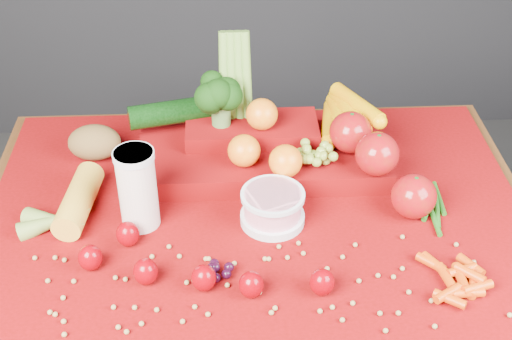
{
  "coord_description": "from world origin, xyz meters",
  "views": [
    {
      "loc": [
        -0.05,
        -1.07,
        1.65
      ],
      "look_at": [
        0.0,
        0.02,
        0.85
      ],
      "focal_mm": 50.0,
      "sensor_mm": 36.0,
      "label": 1
    }
  ],
  "objects_px": {
    "table": "(256,253)",
    "yogurt_bowl": "(273,207)",
    "milk_glass": "(137,186)",
    "produce_mound": "(280,143)"
  },
  "relations": [
    {
      "from": "table",
      "to": "yogurt_bowl",
      "type": "xyz_separation_m",
      "value": [
        0.03,
        -0.03,
        0.14
      ]
    },
    {
      "from": "produce_mound",
      "to": "yogurt_bowl",
      "type": "bearing_deg",
      "value": -98.41
    },
    {
      "from": "table",
      "to": "milk_glass",
      "type": "bearing_deg",
      "value": -174.92
    },
    {
      "from": "table",
      "to": "yogurt_bowl",
      "type": "height_order",
      "value": "yogurt_bowl"
    },
    {
      "from": "table",
      "to": "yogurt_bowl",
      "type": "bearing_deg",
      "value": -43.79
    },
    {
      "from": "milk_glass",
      "to": "produce_mound",
      "type": "bearing_deg",
      "value": 31.52
    },
    {
      "from": "yogurt_bowl",
      "to": "produce_mound",
      "type": "bearing_deg",
      "value": 81.59
    },
    {
      "from": "table",
      "to": "milk_glass",
      "type": "height_order",
      "value": "milk_glass"
    },
    {
      "from": "table",
      "to": "milk_glass",
      "type": "distance_m",
      "value": 0.3
    },
    {
      "from": "yogurt_bowl",
      "to": "produce_mound",
      "type": "relative_size",
      "value": 0.2
    }
  ]
}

